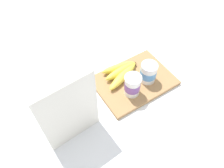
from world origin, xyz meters
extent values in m
plane|color=white|center=(0.00, 0.00, 0.00)|extent=(2.40, 2.40, 0.00)
cube|color=#A37A4C|center=(0.00, 0.00, 0.01)|extent=(0.33, 0.24, 0.02)
cube|color=white|center=(0.33, 0.06, 0.15)|extent=(0.20, 0.08, 0.30)
cylinder|color=white|center=(-0.05, 0.03, 0.06)|extent=(0.07, 0.07, 0.09)
cylinder|color=#5193D1|center=(-0.05, 0.03, 0.06)|extent=(0.07, 0.07, 0.04)
cylinder|color=silver|center=(-0.05, 0.03, 0.10)|extent=(0.07, 0.07, 0.00)
cylinder|color=white|center=(0.05, 0.05, 0.06)|extent=(0.06, 0.06, 0.09)
cylinder|color=#7A4C99|center=(0.05, 0.05, 0.06)|extent=(0.06, 0.06, 0.04)
cylinder|color=silver|center=(0.05, 0.05, 0.11)|extent=(0.07, 0.07, 0.00)
ellipsoid|color=yellow|center=(0.03, -0.08, 0.04)|extent=(0.16, 0.06, 0.04)
ellipsoid|color=yellow|center=(0.03, -0.06, 0.04)|extent=(0.17, 0.05, 0.04)
ellipsoid|color=yellow|center=(0.04, -0.03, 0.03)|extent=(0.19, 0.10, 0.03)
cylinder|color=brown|center=(-0.05, -0.07, 0.03)|extent=(0.01, 0.01, 0.02)
camera|label=1|loc=(0.40, 0.45, 0.76)|focal=34.97mm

